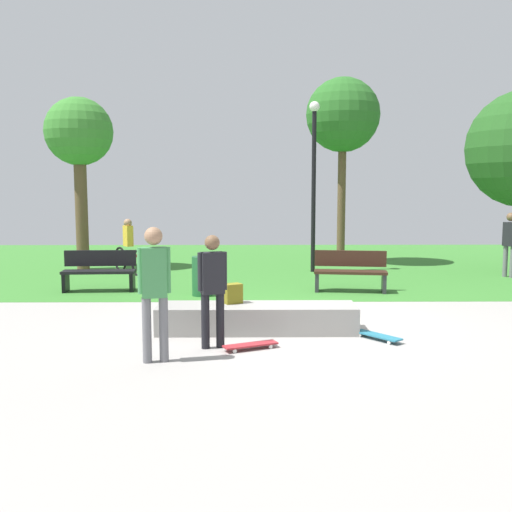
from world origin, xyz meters
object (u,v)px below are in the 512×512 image
object	(u,v)px
skater_watching	(154,283)
park_bench_far_right	(350,270)
lamp_post	(314,171)
pedestrian_with_backpack	(511,239)
tree_young_birch	(343,117)
skateboard_by_ledge	(250,345)
trash_bin	(202,276)
skateboard_spare	(378,336)
tree_tall_oak	(79,136)
skater_performing_trick	(212,283)
backpack_on_ledge	(233,293)
concrete_ledge	(257,318)
cyclist_on_bicycle	(128,250)
park_bench_near_lamppost	(99,270)

from	to	relation	value
skater_watching	park_bench_far_right	size ratio (longest dim) A/B	1.09
lamp_post	pedestrian_with_backpack	distance (m)	5.41
tree_young_birch	lamp_post	size ratio (longest dim) A/B	1.21
tree_young_birch	pedestrian_with_backpack	size ratio (longest dim) A/B	3.32
skateboard_by_ledge	trash_bin	distance (m)	4.37
skateboard_by_ledge	skater_watching	bearing A→B (deg)	-154.77
pedestrian_with_backpack	park_bench_far_right	bearing A→B (deg)	-155.42
skateboard_spare	lamp_post	world-z (taller)	lamp_post
tree_young_birch	skateboard_by_ledge	bearing A→B (deg)	-106.25
skateboard_by_ledge	tree_tall_oak	distance (m)	10.36
skater_performing_trick	skateboard_by_ledge	xyz separation A→B (m)	(0.54, -0.09, -0.89)
skateboard_by_ledge	trash_bin	world-z (taller)	trash_bin
skater_performing_trick	tree_young_birch	world-z (taller)	tree_young_birch
skater_performing_trick	skateboard_spare	size ratio (longest dim) A/B	2.19
backpack_on_ledge	pedestrian_with_backpack	bearing A→B (deg)	11.08
tree_young_birch	pedestrian_with_backpack	distance (m)	5.92
skater_watching	trash_bin	bearing A→B (deg)	87.35
tree_young_birch	concrete_ledge	bearing A→B (deg)	-107.54
skateboard_by_ledge	cyclist_on_bicycle	bearing A→B (deg)	113.72
park_bench_near_lamppost	cyclist_on_bicycle	bearing A→B (deg)	88.06
backpack_on_ledge	tree_tall_oak	xyz separation A→B (m)	(-4.50, 7.20, 3.17)
skater_watching	park_bench_near_lamppost	distance (m)	5.84
park_bench_far_right	pedestrian_with_backpack	distance (m)	4.98
backpack_on_ledge	tree_young_birch	bearing A→B (deg)	42.55
skater_performing_trick	pedestrian_with_backpack	size ratio (longest dim) A/B	0.97
backpack_on_ledge	cyclist_on_bicycle	bearing A→B (deg)	88.29
trash_bin	pedestrian_with_backpack	distance (m)	8.19
trash_bin	concrete_ledge	bearing A→B (deg)	-70.31
concrete_ledge	skateboard_spare	xyz separation A→B (m)	(1.84, -0.54, -0.15)
skateboard_spare	pedestrian_with_backpack	distance (m)	7.92
backpack_on_ledge	park_bench_near_lamppost	size ratio (longest dim) A/B	0.20
skateboard_by_ledge	trash_bin	bearing A→B (deg)	103.76
backpack_on_ledge	tree_young_birch	world-z (taller)	tree_young_birch
skater_performing_trick	pedestrian_with_backpack	distance (m)	9.86
skater_watching	tree_tall_oak	distance (m)	10.04
skater_performing_trick	park_bench_far_right	distance (m)	5.39
pedestrian_with_backpack	skateboard_by_ledge	bearing A→B (deg)	-134.95
park_bench_far_right	skater_performing_trick	bearing A→B (deg)	-121.16
skater_performing_trick	park_bench_near_lamppost	world-z (taller)	skater_performing_trick
tree_tall_oak	lamp_post	size ratio (longest dim) A/B	1.04
skateboard_by_ledge	skater_performing_trick	bearing A→B (deg)	170.15
pedestrian_with_backpack	lamp_post	bearing A→B (deg)	167.96
skater_performing_trick	park_bench_near_lamppost	xyz separation A→B (m)	(-2.85, 4.71, -0.47)
skater_watching	cyclist_on_bicycle	size ratio (longest dim) A/B	1.18
backpack_on_ledge	skateboard_by_ledge	world-z (taller)	backpack_on_ledge
concrete_ledge	skater_watching	world-z (taller)	skater_watching
skater_performing_trick	skateboard_by_ledge	bearing A→B (deg)	-9.85
concrete_ledge	skateboard_spare	distance (m)	1.92
backpack_on_ledge	lamp_post	distance (m)	7.26
skateboard_spare	lamp_post	distance (m)	7.79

